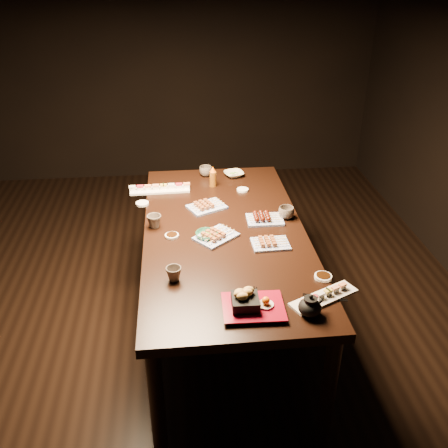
% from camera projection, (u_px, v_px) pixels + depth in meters
% --- Properties ---
extents(ground, '(5.00, 5.00, 0.00)m').
position_uv_depth(ground, '(184.00, 326.00, 3.22)').
color(ground, black).
rests_on(ground, ground).
extents(dining_table, '(1.25, 1.95, 0.75)m').
position_uv_depth(dining_table, '(225.00, 286.00, 2.97)').
color(dining_table, black).
rests_on(dining_table, ground).
extents(sushi_platter_near, '(0.35, 0.23, 0.04)m').
position_uv_depth(sushi_platter_near, '(324.00, 295.00, 2.25)').
color(sushi_platter_near, white).
rests_on(sushi_platter_near, dining_table).
extents(sushi_platter_far, '(0.39, 0.12, 0.05)m').
position_uv_depth(sushi_platter_far, '(160.00, 188.00, 3.24)').
color(sushi_platter_far, white).
rests_on(sushi_platter_far, dining_table).
extents(yakitori_plate_center, '(0.27, 0.26, 0.06)m').
position_uv_depth(yakitori_plate_center, '(216.00, 233.00, 2.72)').
color(yakitori_plate_center, '#828EB6').
rests_on(yakitori_plate_center, dining_table).
extents(yakitori_plate_right, '(0.20, 0.15, 0.05)m').
position_uv_depth(yakitori_plate_right, '(271.00, 241.00, 2.65)').
color(yakitori_plate_right, '#828EB6').
rests_on(yakitori_plate_right, dining_table).
extents(yakitori_plate_left, '(0.26, 0.23, 0.05)m').
position_uv_depth(yakitori_plate_left, '(207.00, 204.00, 3.03)').
color(yakitori_plate_left, '#828EB6').
rests_on(yakitori_plate_left, dining_table).
extents(tsukune_plate, '(0.21, 0.16, 0.05)m').
position_uv_depth(tsukune_plate, '(265.00, 217.00, 2.89)').
color(tsukune_plate, '#828EB6').
rests_on(tsukune_plate, dining_table).
extents(edamame_bowl_green, '(0.14, 0.14, 0.04)m').
position_uv_depth(edamame_bowl_green, '(207.00, 235.00, 2.72)').
color(edamame_bowl_green, '#2B8358').
rests_on(edamame_bowl_green, dining_table).
extents(edamame_bowl_cream, '(0.16, 0.16, 0.03)m').
position_uv_depth(edamame_bowl_cream, '(234.00, 174.00, 3.46)').
color(edamame_bowl_cream, beige).
rests_on(edamame_bowl_cream, dining_table).
extents(tempura_tray, '(0.28, 0.23, 0.10)m').
position_uv_depth(tempura_tray, '(253.00, 301.00, 2.16)').
color(tempura_tray, black).
rests_on(tempura_tray, dining_table).
extents(teacup_near_left, '(0.08, 0.08, 0.07)m').
position_uv_depth(teacup_near_left, '(174.00, 274.00, 2.37)').
color(teacup_near_left, brown).
rests_on(teacup_near_left, dining_table).
extents(teacup_mid_right, '(0.12, 0.12, 0.07)m').
position_uv_depth(teacup_mid_right, '(286.00, 213.00, 2.91)').
color(teacup_mid_right, brown).
rests_on(teacup_mid_right, dining_table).
extents(teacup_far_left, '(0.10, 0.10, 0.08)m').
position_uv_depth(teacup_far_left, '(154.00, 221.00, 2.81)').
color(teacup_far_left, brown).
rests_on(teacup_far_left, dining_table).
extents(teacup_far_right, '(0.12, 0.12, 0.07)m').
position_uv_depth(teacup_far_right, '(206.00, 171.00, 3.45)').
color(teacup_far_right, brown).
rests_on(teacup_far_right, dining_table).
extents(teapot, '(0.16, 0.16, 0.10)m').
position_uv_depth(teapot, '(310.00, 305.00, 2.14)').
color(teapot, black).
rests_on(teapot, dining_table).
extents(condiment_bottle, '(0.06, 0.06, 0.14)m').
position_uv_depth(condiment_bottle, '(213.00, 177.00, 3.29)').
color(condiment_bottle, brown).
rests_on(condiment_bottle, dining_table).
extents(sauce_dish_west, '(0.11, 0.11, 0.01)m').
position_uv_depth(sauce_dish_west, '(172.00, 236.00, 2.74)').
color(sauce_dish_west, white).
rests_on(sauce_dish_west, dining_table).
extents(sauce_dish_east, '(0.10, 0.10, 0.01)m').
position_uv_depth(sauce_dish_east, '(243.00, 190.00, 3.25)').
color(sauce_dish_east, white).
rests_on(sauce_dish_east, dining_table).
extents(sauce_dish_se, '(0.10, 0.10, 0.01)m').
position_uv_depth(sauce_dish_se, '(323.00, 277.00, 2.39)').
color(sauce_dish_se, white).
rests_on(sauce_dish_se, dining_table).
extents(sauce_dish_nw, '(0.11, 0.11, 0.01)m').
position_uv_depth(sauce_dish_nw, '(142.00, 204.00, 3.08)').
color(sauce_dish_nw, white).
rests_on(sauce_dish_nw, dining_table).
extents(chopsticks_near, '(0.13, 0.20, 0.01)m').
position_uv_depth(chopsticks_near, '(247.00, 301.00, 2.24)').
color(chopsticks_near, black).
rests_on(chopsticks_near, dining_table).
extents(chopsticks_se, '(0.20, 0.08, 0.01)m').
position_uv_depth(chopsticks_se, '(325.00, 298.00, 2.26)').
color(chopsticks_se, black).
rests_on(chopsticks_se, dining_table).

